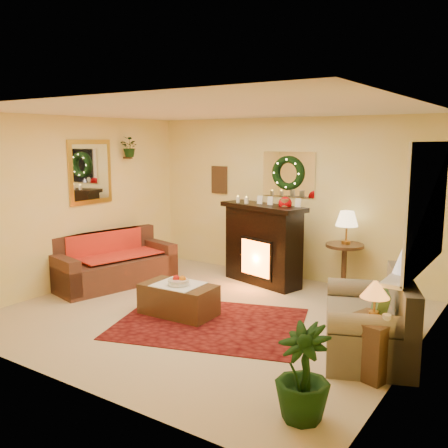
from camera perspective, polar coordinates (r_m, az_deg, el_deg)
The scene contains 31 objects.
floor at distance 6.59m, azimuth -1.71°, elevation -10.33°, with size 5.00×5.00×0.00m, color beige.
ceiling at distance 6.21m, azimuth -1.84°, elevation 12.86°, with size 5.00×5.00×0.00m, color white.
wall_back at distance 8.19m, azimuth 7.40°, elevation 2.88°, with size 5.00×5.00×0.00m, color #EFD88C.
wall_front at distance 4.65m, azimuth -18.06°, elevation -2.62°, with size 5.00×5.00×0.00m, color #EFD88C.
wall_left at distance 7.97m, azimuth -16.60°, elevation 2.37°, with size 4.50×4.50×0.00m, color #EFD88C.
wall_right at distance 5.25m, azimuth 21.07°, elevation -1.43°, with size 4.50×4.50×0.00m, color #EFD88C.
area_rug at distance 6.29m, azimuth -1.64°, elevation -11.27°, with size 2.24×1.68×0.01m, color #581014.
sofa at distance 7.98m, azimuth -12.47°, elevation -3.78°, with size 0.82×1.87×0.81m, color #472918.
red_throw at distance 8.12m, azimuth -12.18°, elevation -3.38°, with size 0.82×1.33×0.02m, color #AE2502.
fireplace at distance 7.87m, azimuth 4.46°, elevation -2.88°, with size 1.30×0.41×1.19m, color black.
poinsettia at distance 7.58m, azimuth 7.00°, elevation 2.35°, with size 0.20×0.20×0.20m, color #BF0105.
mantel_candle_a at distance 7.96m, azimuth 1.61°, elevation 2.47°, with size 0.06×0.06×0.19m, color beige.
mantel_candle_b at distance 7.85m, azimuth 2.57°, elevation 2.37°, with size 0.06×0.06×0.19m, color white.
mantel_mirror at distance 8.14m, azimuth 7.39°, elevation 5.66°, with size 0.92×0.02×0.72m, color white.
wreath at distance 8.10m, azimuth 7.27°, elevation 5.79°, with size 0.55×0.55×0.11m, color #194719.
wall_art at distance 8.83m, azimuth -0.53°, elevation 5.07°, with size 0.32×0.03×0.48m, color #381E11.
gold_mirror at distance 8.11m, azimuth -15.03°, elevation 5.76°, with size 0.03×0.84×1.00m, color gold.
hanging_plant at distance 8.51m, azimuth -10.65°, elevation 7.57°, with size 0.33×0.28×0.36m, color #194719.
loveseat at distance 5.60m, azimuth 16.11°, elevation -9.83°, with size 0.84×1.46×0.84m, color tan.
window_frame at distance 5.75m, azimuth 22.29°, elevation 1.92°, with size 0.03×1.86×1.36m, color white.
window_glass at distance 5.75m, azimuth 22.14°, elevation 1.93°, with size 0.02×1.70×1.22m, color black.
window_sill at distance 5.89m, azimuth 20.87°, elevation -4.56°, with size 0.22×1.86×0.04m, color white.
mini_tree at distance 5.45m, azimuth 19.85°, elevation -3.78°, with size 0.22×0.22×0.33m, color white.
sill_plant at distance 6.56m, azimuth 22.13°, elevation -1.32°, with size 0.28×0.23×0.51m, color #1B601D.
side_table_round at distance 7.67m, azimuth 13.53°, elevation -5.18°, with size 0.56×0.56×0.73m, color #3E2318.
lamp_cream at distance 7.57m, azimuth 13.80°, elevation -1.09°, with size 0.33×0.33×0.51m, color #FFDC98.
end_table_square at distance 5.17m, azimuth 16.52°, elevation -13.31°, with size 0.46×0.46×0.56m, color black.
lamp_tiffany at distance 5.03m, azimuth 16.84°, elevation -8.18°, with size 0.28×0.28×0.41m, color orange.
coffee_table at distance 6.55m, azimuth -5.22°, elevation -8.55°, with size 0.96×0.53×0.40m, color black.
fruit_bowl at distance 6.45m, azimuth -5.20°, elevation -6.63°, with size 0.28×0.28×0.06m, color silver.
floor_palm at distance 4.20m, azimuth 9.01°, elevation -15.85°, with size 1.34×1.34×2.40m, color #225E28.
Camera 1 is at (3.59, -5.05, 2.25)m, focal length 40.00 mm.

